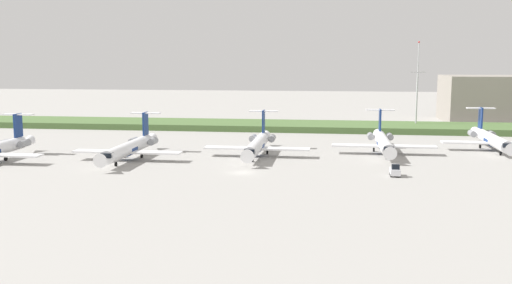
% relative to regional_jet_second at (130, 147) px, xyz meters
% --- Properties ---
extents(ground_plane, '(500.00, 500.00, 0.00)m').
position_rel_regional_jet_second_xyz_m(ground_plane, '(25.60, 19.09, -2.54)').
color(ground_plane, '#9E9B96').
extents(grass_berm, '(320.00, 20.00, 1.80)m').
position_rel_regional_jet_second_xyz_m(grass_berm, '(25.60, 57.56, -1.64)').
color(grass_berm, '#4C6B38').
rests_on(grass_berm, ground).
extents(regional_jet_second, '(22.81, 31.00, 9.00)m').
position_rel_regional_jet_second_xyz_m(regional_jet_second, '(0.00, 0.00, 0.00)').
color(regional_jet_second, white).
rests_on(regional_jet_second, ground).
extents(regional_jet_third, '(22.81, 31.00, 9.00)m').
position_rel_regional_jet_second_xyz_m(regional_jet_third, '(25.97, 8.34, 0.00)').
color(regional_jet_third, white).
rests_on(regional_jet_third, ground).
extents(regional_jet_fourth, '(22.81, 31.00, 9.00)m').
position_rel_regional_jet_second_xyz_m(regional_jet_fourth, '(53.39, 15.31, 0.00)').
color(regional_jet_fourth, white).
rests_on(regional_jet_fourth, ground).
extents(regional_jet_fifth, '(22.81, 31.00, 9.00)m').
position_rel_regional_jet_second_xyz_m(regional_jet_fifth, '(78.63, 23.53, 0.00)').
color(regional_jet_fifth, white).
rests_on(regional_jet_fifth, ground).
extents(antenna_mast, '(4.40, 0.50, 26.14)m').
position_rel_regional_jet_second_xyz_m(antenna_mast, '(66.99, 62.01, 8.26)').
color(antenna_mast, '#B2B2B7').
rests_on(antenna_mast, ground).
extents(baggage_tug, '(1.72, 3.20, 2.30)m').
position_rel_regional_jet_second_xyz_m(baggage_tug, '(53.30, -10.60, -1.53)').
color(baggage_tug, silver).
rests_on(baggage_tug, ground).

